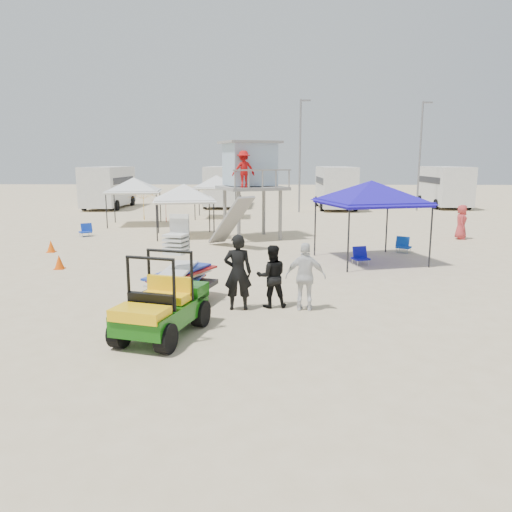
{
  "coord_description": "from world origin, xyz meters",
  "views": [
    {
      "loc": [
        0.85,
        -9.63,
        3.72
      ],
      "look_at": [
        0.5,
        3.0,
        1.3
      ],
      "focal_mm": 35.0,
      "sensor_mm": 36.0,
      "label": 1
    }
  ],
  "objects_px": {
    "utility_cart": "(160,299)",
    "lifeguard_tower": "(250,168)",
    "man_left": "(238,272)",
    "canopy_blue": "(371,184)",
    "surf_trailer": "(180,274)"
  },
  "relations": [
    {
      "from": "surf_trailer",
      "to": "man_left",
      "type": "bearing_deg",
      "value": -11.18
    },
    {
      "from": "lifeguard_tower",
      "to": "canopy_blue",
      "type": "distance_m",
      "value": 7.36
    },
    {
      "from": "utility_cart",
      "to": "lifeguard_tower",
      "type": "bearing_deg",
      "value": 84.45
    },
    {
      "from": "lifeguard_tower",
      "to": "man_left",
      "type": "bearing_deg",
      "value": -89.25
    },
    {
      "from": "man_left",
      "to": "lifeguard_tower",
      "type": "xyz_separation_m",
      "value": [
        -0.16,
        12.0,
        2.41
      ]
    },
    {
      "from": "man_left",
      "to": "canopy_blue",
      "type": "relative_size",
      "value": 0.48
    },
    {
      "from": "utility_cart",
      "to": "lifeguard_tower",
      "type": "height_order",
      "value": "lifeguard_tower"
    },
    {
      "from": "surf_trailer",
      "to": "canopy_blue",
      "type": "xyz_separation_m",
      "value": [
        6.03,
        6.03,
        2.01
      ]
    },
    {
      "from": "utility_cart",
      "to": "lifeguard_tower",
      "type": "relative_size",
      "value": 0.57
    },
    {
      "from": "surf_trailer",
      "to": "lifeguard_tower",
      "type": "relative_size",
      "value": 0.57
    },
    {
      "from": "surf_trailer",
      "to": "canopy_blue",
      "type": "relative_size",
      "value": 0.64
    },
    {
      "from": "surf_trailer",
      "to": "utility_cart",
      "type": "bearing_deg",
      "value": -90.06
    },
    {
      "from": "utility_cart",
      "to": "canopy_blue",
      "type": "bearing_deg",
      "value": 54.19
    },
    {
      "from": "utility_cart",
      "to": "surf_trailer",
      "type": "xyz_separation_m",
      "value": [
        0.0,
        2.33,
        0.02
      ]
    },
    {
      "from": "surf_trailer",
      "to": "lifeguard_tower",
      "type": "bearing_deg",
      "value": 83.36
    }
  ]
}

